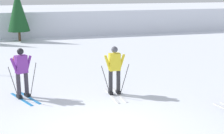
{
  "coord_description": "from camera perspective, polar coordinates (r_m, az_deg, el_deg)",
  "views": [
    {
      "loc": [
        -1.92,
        -7.69,
        3.71
      ],
      "look_at": [
        1.04,
        3.28,
        0.9
      ],
      "focal_mm": 52.89,
      "sensor_mm": 36.0,
      "label": 1
    }
  ],
  "objects": [
    {
      "name": "ground_plane",
      "position": [
        8.75,
        -0.98,
        -11.19
      ],
      "size": [
        120.0,
        120.0,
        0.0
      ],
      "primitive_type": "plane",
      "color": "silver"
    },
    {
      "name": "far_snow_ridge",
      "position": [
        27.73,
        -11.16,
        7.88
      ],
      "size": [
        80.0,
        6.2,
        1.86
      ],
      "primitive_type": "cube",
      "color": "silver",
      "rests_on": "ground"
    },
    {
      "name": "skier_purple",
      "position": [
        11.44,
        -15.41,
        -0.56
      ],
      "size": [
        0.99,
        1.61,
        1.71
      ],
      "color": "#237AC6",
      "rests_on": "ground"
    },
    {
      "name": "skier_yellow",
      "position": [
        11.37,
        0.41,
        -0.14
      ],
      "size": [
        1.0,
        1.61,
        1.71
      ],
      "color": "silver",
      "rests_on": "ground"
    },
    {
      "name": "conifer_far_left",
      "position": [
        23.36,
        -15.97,
        9.41
      ],
      "size": [
        1.47,
        1.47,
        3.51
      ],
      "color": "#513823",
      "rests_on": "ground"
    }
  ]
}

